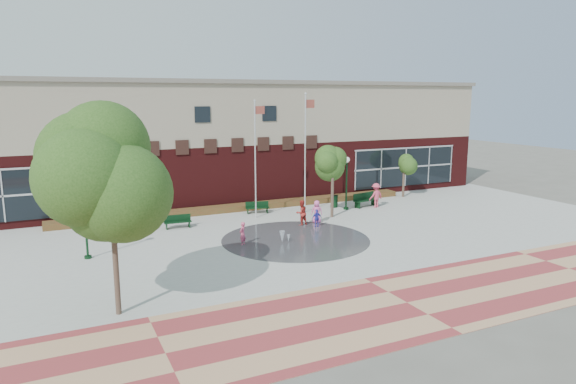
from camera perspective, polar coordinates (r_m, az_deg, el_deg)
name	(u,v)px	position (r m, az deg, el deg)	size (l,w,h in m)	color
ground	(321,254)	(26.70, 3.70, -6.93)	(120.00, 120.00, 0.00)	#666056
plaza_concrete	(288,236)	(30.12, 0.00, -4.86)	(46.00, 18.00, 0.01)	#A8A8A0
paver_band	(407,303)	(21.23, 13.09, -11.91)	(46.00, 6.00, 0.01)	#9A3436
splash_pad	(296,240)	(29.25, 0.84, -5.33)	(8.40, 8.40, 0.01)	#383A3D
library_building	(216,139)	(41.75, -7.98, 5.85)	(44.40, 10.40, 9.20)	#481011
flower_bed	(243,210)	(36.93, -5.05, -2.00)	(26.00, 1.20, 0.40)	maroon
flagpole_left	(256,153)	(33.78, -3.61, 4.34)	(0.88, 0.36, 7.83)	silver
flagpole_right	(306,147)	(35.35, 1.97, 5.07)	(0.96, 0.44, 8.28)	silver
lamp_left	(85,214)	(27.28, -21.65, -2.32)	(0.39, 0.39, 3.68)	black
lamp_right	(347,177)	(36.72, 6.53, 1.66)	(0.40, 0.40, 3.81)	black
bench_left	(178,224)	(32.37, -12.14, -3.52)	(1.69, 0.59, 0.83)	black
bench_mid	(257,210)	(35.72, -3.42, -1.98)	(1.68, 0.83, 0.81)	black
bench_right	(366,202)	(38.16, 8.61, -1.16)	(2.13, 0.97, 1.03)	black
trash_can	(334,201)	(37.67, 5.15, -1.03)	(0.56, 0.56, 0.92)	black
tree_big_left	(110,170)	(19.28, -19.21, 2.32)	(4.77, 4.77, 7.63)	#443228
tree_mid	(333,165)	(34.14, 5.00, 2.97)	(2.87, 2.87, 4.84)	#443228
tree_small_right	(404,165)	(42.12, 12.79, 2.95)	(2.09, 2.09, 3.58)	#443228
water_jet_a	(282,243)	(28.66, -0.65, -5.68)	(0.33, 0.33, 0.64)	white
water_jet_b	(289,242)	(28.75, 0.06, -5.62)	(0.18, 0.18, 0.41)	white
child_splash	(243,234)	(28.17, -5.08, -4.64)	(0.47, 0.31, 1.30)	#DE4D75
adult_red	(301,213)	(32.29, 1.50, -2.33)	(0.79, 0.61, 1.62)	#B32B25
adult_pink	(317,212)	(32.92, 3.22, -2.21)	(0.72, 0.47, 1.48)	pink
child_blue	(317,218)	(31.92, 3.23, -2.94)	(0.67, 0.28, 1.14)	#3234B2
person_bench	(376,195)	(37.96, 9.74, -0.38)	(1.16, 0.67, 1.80)	#DC4664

